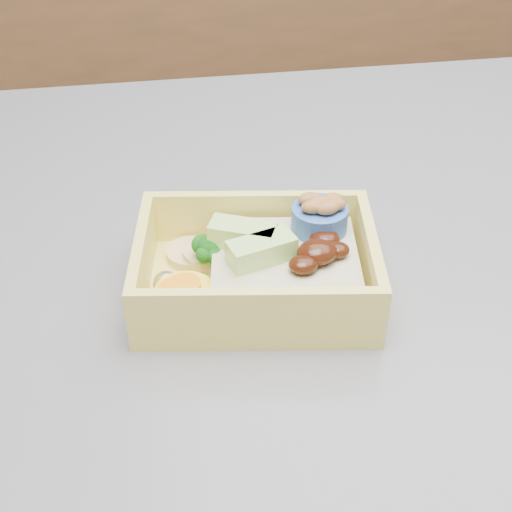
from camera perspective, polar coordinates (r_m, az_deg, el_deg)
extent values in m
cube|color=brown|center=(1.81, -1.22, 11.59)|extent=(3.20, 0.60, 0.90)
cube|color=#3A3A3F|center=(0.51, 19.48, -6.24)|extent=(1.24, 0.84, 0.04)
cube|color=#F0DF63|center=(0.49, 0.00, -2.55)|extent=(0.17, 0.14, 0.01)
cube|color=#F0DF63|center=(0.52, -0.08, 3.22)|extent=(0.16, 0.03, 0.04)
cube|color=#F0DF63|center=(0.43, 0.10, -4.78)|extent=(0.16, 0.03, 0.04)
cube|color=#F0DF63|center=(0.48, 9.06, -0.34)|extent=(0.02, 0.10, 0.04)
cube|color=#F0DF63|center=(0.48, -9.10, -0.50)|extent=(0.02, 0.10, 0.04)
cube|color=#BFB287|center=(0.48, 2.32, -1.07)|extent=(0.11, 0.10, 0.02)
ellipsoid|color=black|center=(0.46, 4.92, 0.31)|extent=(0.03, 0.03, 0.01)
ellipsoid|color=black|center=(0.48, 5.50, 1.33)|extent=(0.02, 0.02, 0.01)
ellipsoid|color=black|center=(0.45, 3.81, -0.69)|extent=(0.02, 0.02, 0.01)
ellipsoid|color=black|center=(0.47, 6.46, 0.48)|extent=(0.02, 0.02, 0.01)
cube|color=#B5EA7A|center=(0.46, 0.45, 0.48)|extent=(0.05, 0.03, 0.02)
cube|color=#B5EA7A|center=(0.48, -1.08, 1.73)|extent=(0.05, 0.04, 0.02)
cylinder|color=#81B662|center=(0.49, -3.61, -0.71)|extent=(0.01, 0.01, 0.01)
sphere|color=#155C15|center=(0.48, -3.69, 0.77)|extent=(0.02, 0.02, 0.02)
sphere|color=#155C15|center=(0.49, -2.83, 0.86)|extent=(0.01, 0.01, 0.01)
sphere|color=#155C15|center=(0.49, -4.38, 0.91)|extent=(0.01, 0.01, 0.01)
sphere|color=#155C15|center=(0.48, -3.38, 0.08)|extent=(0.01, 0.01, 0.01)
sphere|color=#155C15|center=(0.48, -4.12, 0.14)|extent=(0.01, 0.01, 0.01)
sphere|color=#155C15|center=(0.49, -3.64, 1.08)|extent=(0.01, 0.01, 0.01)
cylinder|color=yellow|center=(0.46, -5.65, -3.51)|extent=(0.04, 0.04, 0.02)
cylinder|color=orange|center=(0.46, -5.71, -2.29)|extent=(0.02, 0.02, 0.00)
cylinder|color=orange|center=(0.45, -6.56, -2.62)|extent=(0.02, 0.02, 0.00)
cylinder|color=tan|center=(0.51, -5.21, 0.19)|extent=(0.04, 0.04, 0.01)
cylinder|color=tan|center=(0.50, -3.87, 0.24)|extent=(0.04, 0.04, 0.01)
ellipsoid|color=silver|center=(0.51, -2.04, 1.13)|extent=(0.02, 0.02, 0.02)
ellipsoid|color=silver|center=(0.48, -7.20, -2.17)|extent=(0.02, 0.02, 0.02)
cylinder|color=#345CB2|center=(0.49, 5.10, 3.00)|extent=(0.04, 0.04, 0.02)
ellipsoid|color=brown|center=(0.48, 5.18, 4.30)|extent=(0.02, 0.01, 0.01)
ellipsoid|color=brown|center=(0.49, 6.08, 4.52)|extent=(0.02, 0.01, 0.01)
ellipsoid|color=brown|center=(0.49, 4.31, 4.58)|extent=(0.02, 0.01, 0.01)
ellipsoid|color=brown|center=(0.48, 5.68, 3.84)|extent=(0.02, 0.01, 0.01)
ellipsoid|color=brown|center=(0.48, 4.61, 3.95)|extent=(0.02, 0.01, 0.01)
ellipsoid|color=brown|center=(0.48, 6.25, 4.13)|extent=(0.02, 0.01, 0.01)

